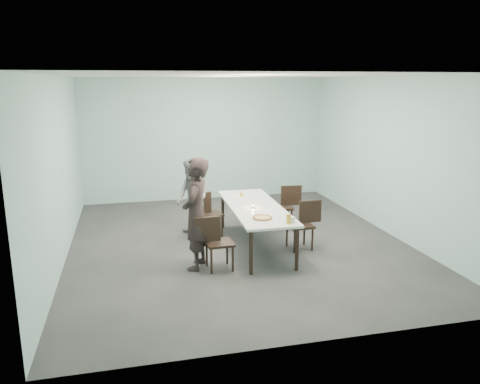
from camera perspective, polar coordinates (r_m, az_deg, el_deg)
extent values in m
plane|color=#333335|center=(8.69, -0.24, -6.20)|extent=(7.00, 7.00, 0.00)
cube|color=#A8D3D2|center=(11.71, -4.24, 6.41)|extent=(6.00, 0.02, 3.00)
cube|color=#A8D3D2|center=(5.05, 8.96, -2.98)|extent=(6.00, 0.02, 3.00)
cube|color=#A8D3D2|center=(8.17, -21.21, 2.52)|extent=(0.02, 7.00, 3.00)
cube|color=#A8D3D2|center=(9.45, 17.78, 4.15)|extent=(0.02, 7.00, 3.00)
cube|color=white|center=(8.19, -0.27, 14.00)|extent=(6.00, 7.00, 0.02)
cube|color=white|center=(8.30, 1.87, -1.86)|extent=(0.96, 2.62, 0.04)
cylinder|color=black|center=(7.21, 1.35, -7.39)|extent=(0.06, 0.06, 0.71)
cylinder|color=black|center=(9.48, -2.12, -2.28)|extent=(0.06, 0.06, 0.71)
cylinder|color=black|center=(7.41, 6.96, -6.91)|extent=(0.06, 0.06, 0.71)
cylinder|color=black|center=(9.63, 2.22, -2.03)|extent=(0.06, 0.06, 0.71)
cube|color=black|center=(7.39, -2.53, -6.23)|extent=(0.44, 0.44, 0.04)
cube|color=black|center=(7.28, -4.00, -4.58)|extent=(0.42, 0.06, 0.40)
cylinder|color=black|center=(7.28, -3.50, -8.45)|extent=(0.04, 0.04, 0.41)
cylinder|color=black|center=(7.59, -4.08, -7.53)|extent=(0.04, 0.04, 0.41)
cylinder|color=black|center=(7.36, -0.89, -8.19)|extent=(0.04, 0.04, 0.41)
cylinder|color=black|center=(7.67, -1.57, -7.29)|extent=(0.04, 0.04, 0.41)
cube|color=black|center=(8.97, -3.64, -2.72)|extent=(0.50, 0.50, 0.04)
cube|color=black|center=(8.84, -4.81, -1.36)|extent=(0.42, 0.12, 0.40)
cylinder|color=black|center=(8.82, -4.24, -4.53)|extent=(0.04, 0.04, 0.41)
cylinder|color=black|center=(9.12, -5.01, -3.93)|extent=(0.04, 0.04, 0.41)
cylinder|color=black|center=(8.94, -2.20, -4.25)|extent=(0.04, 0.04, 0.41)
cylinder|color=black|center=(9.24, -3.03, -3.67)|extent=(0.04, 0.04, 0.41)
cube|color=black|center=(8.33, 7.30, -4.06)|extent=(0.44, 0.44, 0.04)
cube|color=black|center=(8.34, 8.54, -2.36)|extent=(0.42, 0.06, 0.40)
cylinder|color=black|center=(8.61, 7.83, -5.06)|extent=(0.04, 0.04, 0.41)
cylinder|color=black|center=(8.32, 8.81, -5.76)|extent=(0.04, 0.04, 0.41)
cylinder|color=black|center=(8.48, 5.74, -5.30)|extent=(0.04, 0.04, 0.41)
cylinder|color=black|center=(8.19, 6.65, -6.01)|extent=(0.04, 0.04, 0.41)
cube|color=black|center=(9.48, 5.10, -1.85)|extent=(0.47, 0.47, 0.04)
cube|color=black|center=(9.46, 6.26, -0.41)|extent=(0.42, 0.09, 0.40)
cylinder|color=black|center=(9.74, 5.85, -2.83)|extent=(0.04, 0.04, 0.41)
cylinder|color=black|center=(9.42, 6.30, -3.40)|extent=(0.04, 0.04, 0.41)
cylinder|color=black|center=(9.67, 3.88, -2.91)|extent=(0.04, 0.04, 0.41)
cylinder|color=black|center=(9.35, 4.27, -3.49)|extent=(0.04, 0.04, 0.41)
imported|color=black|center=(7.34, -5.38, -2.67)|extent=(0.65, 0.76, 1.78)
imported|color=slate|center=(8.83, -5.84, -0.82)|extent=(0.77, 0.87, 1.51)
cylinder|color=white|center=(7.54, 2.72, -3.25)|extent=(0.34, 0.34, 0.01)
cylinder|color=#E6C383|center=(7.53, 2.72, -3.15)|extent=(0.30, 0.30, 0.01)
torus|color=brown|center=(7.53, 2.72, -3.12)|extent=(0.32, 0.32, 0.03)
cylinder|color=white|center=(7.76, 3.38, -2.78)|extent=(0.18, 0.18, 0.01)
cylinder|color=gold|center=(7.29, 5.94, -3.31)|extent=(0.08, 0.08, 0.15)
cylinder|color=silver|center=(7.38, 6.41, -3.37)|extent=(0.08, 0.08, 0.09)
cylinder|color=silver|center=(8.18, 1.60, -1.82)|extent=(0.06, 0.06, 0.03)
cylinder|color=orange|center=(8.18, 1.60, -1.66)|extent=(0.04, 0.04, 0.01)
cylinder|color=gold|center=(8.96, 0.17, -0.32)|extent=(0.07, 0.07, 0.08)
cube|color=silver|center=(9.00, -0.25, -0.49)|extent=(0.30, 0.23, 0.01)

